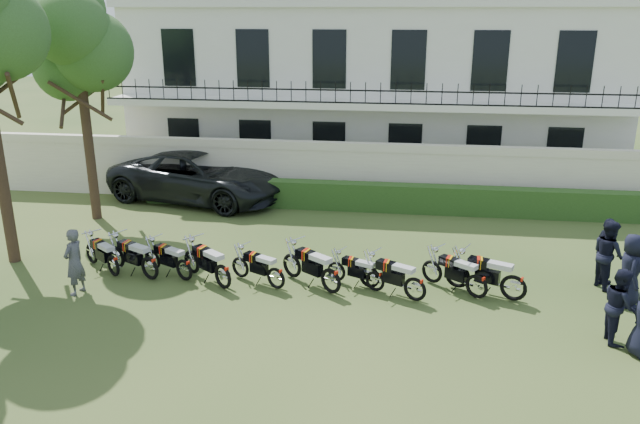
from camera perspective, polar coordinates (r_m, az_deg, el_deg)
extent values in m
plane|color=#2B451B|center=(15.94, 1.69, -7.64)|extent=(100.00, 100.00, 0.00)
cube|color=beige|center=(23.11, 3.90, 3.17)|extent=(30.00, 0.30, 2.00)
cube|color=beige|center=(22.84, 3.96, 5.96)|extent=(30.00, 0.35, 0.30)
cube|color=#214317|center=(22.43, 6.27, 1.31)|extent=(18.00, 0.60, 1.00)
cube|color=white|center=(28.53, 4.91, 11.09)|extent=(20.00, 8.00, 7.00)
cube|color=white|center=(28.33, 5.11, 18.53)|extent=(20.40, 8.40, 0.40)
cube|color=white|center=(23.88, 4.26, 9.77)|extent=(20.00, 1.40, 0.25)
cube|color=black|center=(23.16, 4.18, 11.01)|extent=(20.00, 0.05, 0.05)
cube|color=black|center=(23.22, 4.16, 9.91)|extent=(20.00, 0.05, 0.05)
cube|color=black|center=(26.46, -12.25, 6.04)|extent=(1.30, 0.12, 2.20)
cube|color=black|center=(25.99, -12.77, 13.60)|extent=(1.30, 0.12, 2.20)
cube|color=black|center=(25.60, -5.89, 5.95)|extent=(1.30, 0.12, 2.20)
cube|color=black|center=(25.11, -6.15, 13.79)|extent=(1.30, 0.12, 2.20)
cube|color=black|center=(25.06, 0.83, 5.79)|extent=(1.30, 0.12, 2.20)
cube|color=black|center=(24.56, 0.87, 13.79)|extent=(1.30, 0.12, 2.20)
cube|color=black|center=(24.88, 7.73, 5.54)|extent=(1.30, 0.12, 2.20)
cube|color=black|center=(24.38, 8.08, 13.59)|extent=(1.30, 0.12, 2.20)
cube|color=black|center=(25.06, 14.63, 5.20)|extent=(1.30, 0.12, 2.20)
cube|color=black|center=(24.56, 15.28, 13.19)|extent=(1.30, 0.12, 2.20)
cube|color=black|center=(25.59, 21.33, 4.81)|extent=(1.30, 0.12, 2.20)
cube|color=black|center=(25.10, 22.25, 12.60)|extent=(1.30, 0.12, 2.20)
cylinder|color=#473323|center=(22.38, -20.40, 5.87)|extent=(0.32, 0.32, 5.25)
sphere|color=#325120|center=(22.00, -20.07, 13.64)|extent=(2.60, 2.60, 2.60)
sphere|color=#325120|center=(22.60, -22.10, 12.16)|extent=(2.20, 2.20, 2.20)
sphere|color=#325120|center=(21.49, -21.90, 15.37)|extent=(2.40, 2.40, 2.40)
sphere|color=#325120|center=(21.97, -21.65, 16.81)|extent=(2.00, 2.00, 2.00)
torus|color=black|center=(17.25, -17.38, -5.37)|extent=(0.53, 0.43, 0.59)
torus|color=black|center=(18.31, -19.27, -4.20)|extent=(0.53, 0.43, 0.59)
cube|color=black|center=(17.69, -18.33, -4.38)|extent=(0.53, 0.46, 0.29)
cube|color=black|center=(17.78, -18.74, -3.39)|extent=(0.50, 0.47, 0.21)
cube|color=red|center=(17.78, -18.75, -3.36)|extent=(0.15, 0.27, 0.22)
cube|color=#E99F0C|center=(17.73, -18.66, -3.41)|extent=(0.12, 0.27, 0.22)
cube|color=silver|center=(17.36, -18.02, -3.70)|extent=(0.57, 0.51, 0.12)
cylinder|color=silver|center=(17.95, -19.29, -2.26)|extent=(0.37, 0.48, 0.03)
torus|color=black|center=(16.78, -13.76, -5.63)|extent=(0.62, 0.38, 0.64)
torus|color=black|center=(17.77, -16.74, -4.53)|extent=(0.62, 0.38, 0.64)
cube|color=black|center=(17.17, -15.22, -4.62)|extent=(0.60, 0.43, 0.32)
cube|color=black|center=(17.24, -15.82, -3.55)|extent=(0.55, 0.46, 0.23)
cube|color=red|center=(17.24, -15.83, -3.52)|extent=(0.12, 0.29, 0.24)
cube|color=#E99F0C|center=(17.19, -15.69, -3.57)|extent=(0.09, 0.29, 0.24)
cube|color=silver|center=(16.84, -14.68, -3.82)|extent=(0.63, 0.49, 0.13)
cylinder|color=silver|center=(17.38, -16.63, -2.33)|extent=(0.31, 0.58, 0.03)
torus|color=black|center=(16.58, -10.81, -5.81)|extent=(0.57, 0.35, 0.59)
torus|color=black|center=(17.45, -13.71, -4.78)|extent=(0.57, 0.35, 0.59)
cube|color=black|center=(16.92, -12.22, -4.87)|extent=(0.55, 0.40, 0.29)
cube|color=black|center=(16.98, -12.79, -3.88)|extent=(0.50, 0.43, 0.21)
cube|color=red|center=(16.97, -12.79, -3.85)|extent=(0.11, 0.27, 0.22)
cube|color=#E99F0C|center=(16.93, -12.66, -3.89)|extent=(0.08, 0.27, 0.22)
cube|color=silver|center=(16.62, -11.67, -4.13)|extent=(0.58, 0.45, 0.12)
cylinder|color=silver|center=(17.09, -13.56, -2.73)|extent=(0.29, 0.53, 0.03)
torus|color=black|center=(15.81, -7.35, -6.71)|extent=(0.58, 0.47, 0.66)
torus|color=black|center=(16.86, -10.29, -5.25)|extent=(0.58, 0.47, 0.66)
cube|color=black|center=(16.22, -8.78, -5.49)|extent=(0.59, 0.51, 0.32)
cube|color=black|center=(16.30, -9.35, -4.30)|extent=(0.56, 0.52, 0.24)
cube|color=red|center=(16.29, -9.35, -4.27)|extent=(0.17, 0.30, 0.25)
cube|color=#E99F0C|center=(16.24, -9.22, -4.33)|extent=(0.14, 0.29, 0.25)
cube|color=silver|center=(15.88, -8.21, -4.69)|extent=(0.63, 0.56, 0.13)
cylinder|color=silver|center=(16.44, -10.12, -2.93)|extent=(0.42, 0.54, 0.03)
torus|color=black|center=(15.83, -2.31, -6.69)|extent=(0.55, 0.34, 0.58)
torus|color=black|center=(16.56, -5.70, -5.62)|extent=(0.55, 0.34, 0.58)
cube|color=black|center=(16.10, -3.93, -5.72)|extent=(0.54, 0.39, 0.28)
cube|color=black|center=(16.13, -4.55, -4.70)|extent=(0.49, 0.42, 0.21)
cube|color=red|center=(16.13, -4.55, -4.67)|extent=(0.11, 0.26, 0.22)
cube|color=#E99F0C|center=(16.09, -4.39, -4.72)|extent=(0.08, 0.26, 0.22)
cube|color=silver|center=(15.84, -3.23, -4.97)|extent=(0.57, 0.44, 0.11)
cylinder|color=silver|center=(16.21, -5.40, -3.53)|extent=(0.29, 0.52, 0.03)
torus|color=black|center=(15.44, 2.94, -7.18)|extent=(0.60, 0.48, 0.67)
torus|color=black|center=(16.33, -0.84, -5.70)|extent=(0.60, 0.48, 0.67)
cube|color=black|center=(15.78, 1.14, -5.93)|extent=(0.60, 0.52, 0.33)
cube|color=black|center=(15.82, 0.48, -4.69)|extent=(0.57, 0.52, 0.24)
cube|color=red|center=(15.82, 0.48, -4.65)|extent=(0.17, 0.31, 0.25)
cube|color=#E99F0C|center=(15.77, 0.65, -4.72)|extent=(0.14, 0.30, 0.25)
cube|color=silver|center=(15.46, 1.95, -5.08)|extent=(0.64, 0.57, 0.13)
cylinder|color=silver|center=(15.92, -0.43, -3.25)|extent=(0.42, 0.55, 0.03)
torus|color=black|center=(15.86, 6.91, -6.83)|extent=(0.53, 0.30, 0.54)
torus|color=black|center=(16.35, 3.26, -5.95)|extent=(0.53, 0.30, 0.54)
cube|color=black|center=(16.02, 5.21, -5.99)|extent=(0.51, 0.35, 0.27)
cube|color=black|center=(16.01, 4.58, -5.05)|extent=(0.46, 0.38, 0.20)
cube|color=red|center=(16.01, 4.58, -5.02)|extent=(0.09, 0.25, 0.20)
cube|color=#E99F0C|center=(15.99, 4.75, -5.06)|extent=(0.06, 0.24, 0.20)
cube|color=silver|center=(15.81, 6.01, -5.26)|extent=(0.53, 0.40, 0.11)
cylinder|color=silver|center=(16.04, 3.71, -3.96)|extent=(0.25, 0.49, 0.03)
torus|color=black|center=(15.41, 10.86, -7.66)|extent=(0.59, 0.37, 0.62)
torus|color=black|center=(15.95, 6.55, -6.53)|extent=(0.59, 0.37, 0.62)
cube|color=black|center=(15.58, 8.86, -6.62)|extent=(0.58, 0.42, 0.31)
cube|color=black|center=(15.57, 8.14, -5.51)|extent=(0.53, 0.45, 0.22)
cube|color=red|center=(15.56, 8.14, -5.47)|extent=(0.12, 0.28, 0.23)
cube|color=#E99F0C|center=(15.54, 8.34, -5.52)|extent=(0.09, 0.28, 0.23)
cube|color=silver|center=(15.35, 9.83, -5.79)|extent=(0.61, 0.48, 0.12)
cylinder|color=silver|center=(15.59, 7.13, -4.21)|extent=(0.31, 0.55, 0.03)
torus|color=black|center=(15.83, 16.19, -7.36)|extent=(0.56, 0.45, 0.62)
torus|color=black|center=(16.42, 12.12, -6.08)|extent=(0.56, 0.45, 0.62)
cube|color=black|center=(16.03, 14.31, -6.26)|extent=(0.56, 0.48, 0.31)
cube|color=black|center=(16.02, 13.66, -5.14)|extent=(0.53, 0.49, 0.23)
cube|color=red|center=(16.02, 13.67, -5.10)|extent=(0.16, 0.29, 0.24)
cube|color=#E99F0C|center=(15.99, 13.86, -5.16)|extent=(0.13, 0.28, 0.24)
cube|color=silver|center=(15.78, 15.27, -5.48)|extent=(0.60, 0.53, 0.12)
cylinder|color=silver|center=(16.06, 12.75, -3.83)|extent=(0.39, 0.51, 0.03)
torus|color=black|center=(16.08, 19.73, -7.22)|extent=(0.66, 0.37, 0.67)
torus|color=black|center=(16.38, 14.82, -6.26)|extent=(0.66, 0.37, 0.67)
cube|color=black|center=(16.13, 17.50, -6.25)|extent=(0.64, 0.43, 0.33)
cube|color=black|center=(16.07, 16.72, -5.10)|extent=(0.57, 0.47, 0.24)
cube|color=red|center=(16.07, 16.72, -5.07)|extent=(0.11, 0.30, 0.25)
cube|color=#E99F0C|center=(16.05, 16.95, -5.11)|extent=(0.08, 0.30, 0.25)
cube|color=silver|center=(15.94, 18.65, -5.32)|extent=(0.66, 0.49, 0.13)
cylinder|color=silver|center=(16.03, 15.61, -3.78)|extent=(0.30, 0.62, 0.03)
imported|color=black|center=(23.96, -11.03, 3.24)|extent=(7.24, 4.58, 1.86)
imported|color=#56565B|center=(16.87, -21.55, -4.26)|extent=(0.53, 0.70, 1.73)
imported|color=black|center=(14.98, 25.71, -7.71)|extent=(0.65, 0.83, 1.69)
imported|color=black|center=(16.84, 26.52, -4.78)|extent=(0.72, 0.98, 1.84)
imported|color=black|center=(17.70, 24.84, -3.51)|extent=(0.92, 1.05, 1.82)
imported|color=black|center=(17.95, 24.66, -3.26)|extent=(0.48, 1.06, 1.78)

